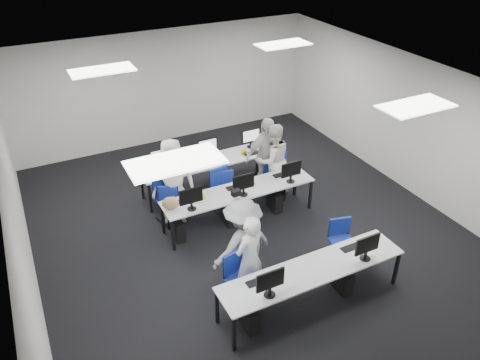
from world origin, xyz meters
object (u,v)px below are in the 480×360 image
chair_3 (225,199)px  student_2 (173,180)px  chair_4 (274,185)px  chair_7 (272,176)px  chair_0 (243,290)px  chair_6 (222,191)px  student_3 (266,155)px  chair_2 (170,208)px  desk_front (313,271)px  chair_1 (341,250)px  desk_mid (239,192)px  student_0 (249,258)px  chair_5 (170,206)px  student_1 (272,160)px  photographer (243,244)px

chair_3 → student_2: student_2 is taller
chair_4 → chair_7: chair_7 is taller
chair_0 → chair_6: (0.97, 2.90, -0.03)m
chair_4 → student_3: bearing=114.2°
chair_0 → chair_2: 2.79m
desk_front → chair_4: bearing=70.2°
chair_1 → desk_mid: bearing=132.4°
desk_mid → student_0: 2.15m
chair_5 → chair_1: bearing=-28.4°
chair_0 → student_0: student_0 is taller
student_1 → chair_2: bearing=0.2°
student_2 → student_3: size_ratio=1.01×
desk_front → student_2: (-1.14, 3.31, 0.21)m
desk_front → student_3: 3.58m
desk_front → chair_0: 1.17m
student_0 → student_2: size_ratio=0.89×
chair_2 → chair_7: size_ratio=1.02×
student_0 → chair_5: bearing=-99.4°
desk_front → chair_1: size_ratio=3.72×
desk_mid → chair_5: 1.50m
chair_7 → student_0: 3.53m
chair_3 → student_0: 2.58m
chair_6 → student_3: bearing=11.6°
photographer → student_2: bearing=-90.6°
chair_4 → chair_6: 1.18m
chair_2 → chair_6: (1.24, 0.12, -0.03)m
desk_front → chair_4: chair_4 is taller
chair_7 → student_3: student_3 is taller
desk_mid → student_2: bearing=148.2°
chair_1 → student_0: size_ratio=0.54×
chair_6 → chair_3: bearing=-94.8°
student_2 → chair_7: bearing=24.5°
chair_2 → chair_3: 1.17m
chair_2 → chair_5: 0.12m
chair_4 → student_1: bearing=97.0°
chair_2 → student_3: bearing=-10.4°
desk_mid → chair_1: chair_1 is taller
chair_4 → student_3: size_ratio=0.49×
desk_mid → chair_5: chair_5 is taller
chair_5 → student_0: student_0 is taller
chair_3 → student_3: student_3 is taller
chair_2 → student_3: student_3 is taller
chair_7 → student_3: bearing=175.9°
chair_2 → student_0: 2.72m
chair_7 → student_0: size_ratio=0.60×
chair_6 → desk_mid: bearing=-77.6°
desk_front → photographer: photographer is taller
student_2 → photographer: student_2 is taller
chair_4 → chair_1: bearing=-73.7°
student_0 → chair_6: bearing=-123.9°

